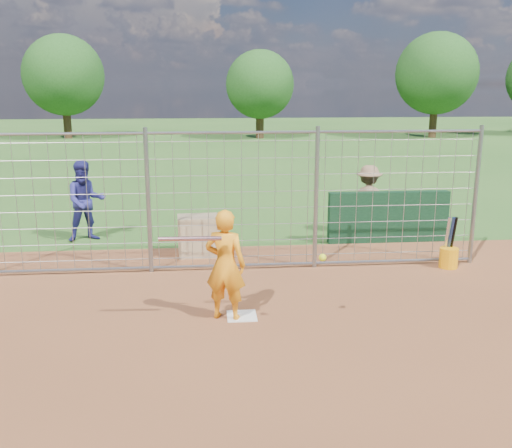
{
  "coord_description": "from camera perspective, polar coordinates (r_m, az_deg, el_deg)",
  "views": [
    {
      "loc": [
        -0.49,
        -7.98,
        3.32
      ],
      "look_at": [
        0.3,
        0.8,
        1.15
      ],
      "focal_mm": 40.0,
      "sensor_mm": 36.0,
      "label": 1
    }
  ],
  "objects": [
    {
      "name": "tree_line",
      "position": [
        36.29,
        0.58,
        14.44
      ],
      "size": [
        44.66,
        6.72,
        6.48
      ],
      "color": "#3F2B19",
      "rests_on": "ground"
    },
    {
      "name": "backstop_fence",
      "position": [
        10.2,
        -2.29,
        2.16
      ],
      "size": [
        9.08,
        0.08,
        2.6
      ],
      "color": "gray",
      "rests_on": "ground"
    },
    {
      "name": "bucket_with_bats",
      "position": [
        11.14,
        18.72,
        -2.94
      ],
      "size": [
        0.34,
        0.34,
        0.97
      ],
      "color": "#FEA50D",
      "rests_on": "ground"
    },
    {
      "name": "dugout_wall",
      "position": [
        12.52,
        13.09,
        0.69
      ],
      "size": [
        2.6,
        0.2,
        1.1
      ],
      "primitive_type": "cube",
      "color": "#11381E",
      "rests_on": "ground"
    },
    {
      "name": "infield_dirt",
      "position": [
        6.0,
        0.44,
        -19.7
      ],
      "size": [
        18.0,
        18.0,
        0.0
      ],
      "primitive_type": "plane",
      "color": "brown",
      "rests_on": "ground"
    },
    {
      "name": "equipment_bin",
      "position": [
        11.33,
        -5.78,
        -1.18
      ],
      "size": [
        0.83,
        0.59,
        0.8
      ],
      "primitive_type": "cube",
      "rotation": [
        0.0,
        0.0,
        0.05
      ],
      "color": "tan",
      "rests_on": "ground"
    },
    {
      "name": "bystander_a",
      "position": [
        12.79,
        -16.65,
        2.21
      ],
      "size": [
        1.02,
        0.9,
        1.74
      ],
      "primitive_type": "imported",
      "rotation": [
        0.0,
        0.0,
        0.34
      ],
      "color": "navy",
      "rests_on": "ground"
    },
    {
      "name": "batter",
      "position": [
        8.15,
        -3.09,
        -4.12
      ],
      "size": [
        0.68,
        0.56,
        1.62
      ],
      "primitive_type": "imported",
      "rotation": [
        0.0,
        0.0,
        2.82
      ],
      "color": "orange",
      "rests_on": "ground"
    },
    {
      "name": "equipment_in_play",
      "position": [
        7.77,
        -3.4,
        -1.94
      ],
      "size": [
        2.28,
        0.31,
        0.34
      ],
      "color": "silver",
      "rests_on": "ground"
    },
    {
      "name": "home_plate",
      "position": [
        8.46,
        -1.43,
        -9.19
      ],
      "size": [
        0.43,
        0.43,
        0.02
      ],
      "primitive_type": "cube",
      "color": "silver",
      "rests_on": "ground"
    },
    {
      "name": "bystander_c",
      "position": [
        13.02,
        11.14,
        2.35
      ],
      "size": [
        1.12,
        0.79,
        1.57
      ],
      "primitive_type": "imported",
      "rotation": [
        0.0,
        0.0,
        2.93
      ],
      "color": "#7F5F45",
      "rests_on": "ground"
    },
    {
      "name": "ground",
      "position": [
        8.65,
        -1.52,
        -8.73
      ],
      "size": [
        100.0,
        100.0,
        0.0
      ],
      "primitive_type": "plane",
      "color": "#2D591E",
      "rests_on": "ground"
    }
  ]
}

